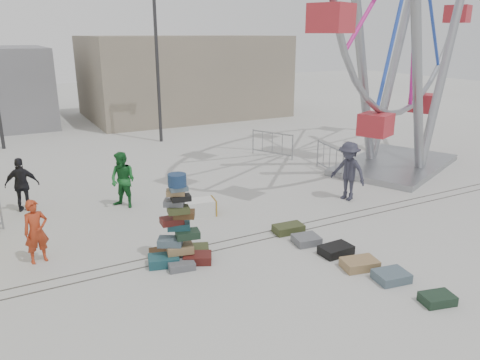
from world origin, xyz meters
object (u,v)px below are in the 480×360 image
barricade_wheel_front (330,159)px  pedestrian_grey (348,171)px  pedestrian_green (123,180)px  barricade_wheel_back (272,144)px  suitcase_tower (179,237)px  pedestrian_red (36,231)px  steamer_trunk (198,208)px  lamp_post_right (158,48)px  pedestrian_black (22,185)px

barricade_wheel_front → pedestrian_grey: (-1.37, -2.63, 0.40)m
pedestrian_green → barricade_wheel_front: bearing=51.8°
pedestrian_green → pedestrian_grey: (6.54, -2.69, 0.08)m
barricade_wheel_back → pedestrian_grey: size_ratio=1.05×
suitcase_tower → pedestrian_red: (-2.94, 1.50, 0.17)m
barricade_wheel_back → pedestrian_green: pedestrian_green is taller
steamer_trunk → pedestrian_green: 2.53m
lamp_post_right → steamer_trunk: (-2.38, -10.00, -4.25)m
steamer_trunk → pedestrian_grey: size_ratio=0.52×
pedestrian_grey → barricade_wheel_front: bearing=136.0°
pedestrian_grey → steamer_trunk: bearing=-118.1°
pedestrian_grey → barricade_wheel_back: bearing=155.9°
lamp_post_right → suitcase_tower: (-3.91, -12.46, -3.88)m
pedestrian_grey → lamp_post_right: bearing=175.9°
lamp_post_right → barricade_wheel_back: 7.23m
barricade_wheel_front → barricade_wheel_back: same height
barricade_wheel_back → barricade_wheel_front: bearing=-16.1°
barricade_wheel_back → pedestrian_red: size_ratio=1.30×
barricade_wheel_back → pedestrian_grey: 5.88m
pedestrian_black → pedestrian_grey: (9.29, -3.79, 0.12)m
pedestrian_black → lamp_post_right: bearing=-120.3°
suitcase_tower → pedestrian_green: bearing=110.6°
lamp_post_right → pedestrian_grey: lamp_post_right is taller
barricade_wheel_front → pedestrian_red: 10.95m
barricade_wheel_front → steamer_trunk: bearing=115.2°
pedestrian_black → pedestrian_grey: 10.03m
steamer_trunk → pedestrian_grey: 4.95m
barricade_wheel_front → suitcase_tower: bearing=128.3°
pedestrian_black → pedestrian_grey: size_ratio=0.87×
lamp_post_right → suitcase_tower: size_ratio=3.72×
steamer_trunk → pedestrian_grey: (4.79, -0.98, 0.72)m
pedestrian_green → pedestrian_black: size_ratio=1.05×
pedestrian_green → suitcase_tower: bearing=-34.8°
steamer_trunk → pedestrian_red: (-4.47, -0.95, 0.53)m
suitcase_tower → barricade_wheel_front: 8.72m
pedestrian_red → pedestrian_green: (2.73, 2.66, 0.10)m
barricade_wheel_front → pedestrian_green: bearing=99.8°
barricade_wheel_back → pedestrian_red: (-10.04, -5.79, 0.22)m
lamp_post_right → steamer_trunk: lamp_post_right is taller
steamer_trunk → barricade_wheel_back: bearing=51.0°
barricade_wheel_back → suitcase_tower: bearing=-70.9°
pedestrian_red → barricade_wheel_front: bearing=2.7°
pedestrian_green → pedestrian_red: bearing=-83.4°
suitcase_tower → steamer_trunk: size_ratio=2.16×
pedestrian_green → pedestrian_grey: size_ratio=0.92×
barricade_wheel_back → pedestrian_black: bearing=-105.3°
barricade_wheel_front → pedestrian_red: bearing=114.0°
steamer_trunk → lamp_post_right: bearing=86.6°
barricade_wheel_back → pedestrian_green: 7.96m
lamp_post_right → suitcase_tower: lamp_post_right is taller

